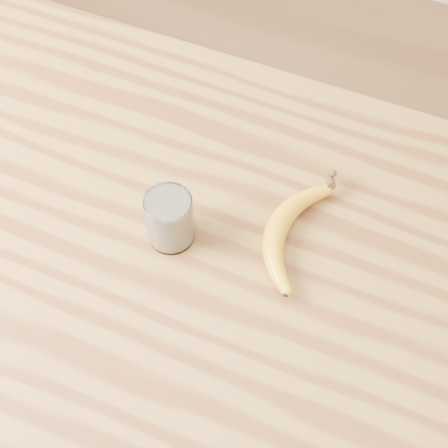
% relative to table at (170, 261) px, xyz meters
% --- Properties ---
extents(table, '(1.20, 0.80, 0.90)m').
position_rel_table_xyz_m(table, '(0.00, 0.00, 0.00)').
color(table, olive).
rests_on(table, ground).
extents(smoothie_glass, '(0.07, 0.07, 0.09)m').
position_rel_table_xyz_m(smoothie_glass, '(0.02, -0.02, 0.18)').
color(smoothie_glass, white).
rests_on(smoothie_glass, table).
extents(banana, '(0.11, 0.30, 0.04)m').
position_rel_table_xyz_m(banana, '(0.17, 0.05, 0.15)').
color(banana, gold).
rests_on(banana, table).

